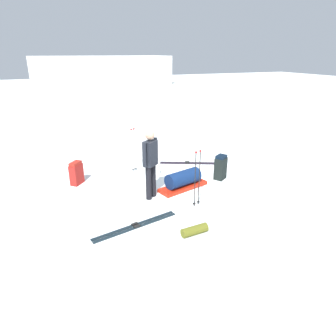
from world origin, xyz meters
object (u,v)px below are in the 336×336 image
ski_poles_planted_far (133,148)px  sleeping_mat_rolled (195,230)px  backpack_large_dark (76,173)px  ski_pair_far (187,163)px  backpack_bright (221,167)px  ski_pair_near (136,226)px  ski_poles_planted_near (197,176)px  skier_standing (150,161)px  gear_sled (183,180)px  thermos_bottle (159,169)px

ski_poles_planted_far → sleeping_mat_rolled: (0.12, -3.72, -0.64)m
backpack_large_dark → ski_pair_far: bearing=4.6°
backpack_bright → ski_poles_planted_far: ski_poles_planted_far is taller
ski_pair_near → ski_poles_planted_near: (1.59, 0.35, 0.73)m
backpack_bright → sleeping_mat_rolled: bearing=-131.7°
backpack_bright → sleeping_mat_rolled: 2.94m
skier_standing → sleeping_mat_rolled: skier_standing is taller
sleeping_mat_rolled → ski_poles_planted_far: bearing=91.9°
backpack_bright → ski_poles_planted_far: (-2.07, 1.54, 0.39)m
skier_standing → ski_poles_planted_near: (0.85, -0.78, -0.21)m
ski_pair_near → skier_standing: bearing=56.7°
backpack_large_dark → ski_poles_planted_near: size_ratio=0.47×
gear_sled → backpack_large_dark: bearing=151.6°
backpack_large_dark → backpack_bright: size_ratio=0.90×
ski_poles_planted_near → ski_pair_far: bearing=68.1°
ski_poles_planted_near → sleeping_mat_rolled: ski_poles_planted_near is taller
gear_sled → thermos_bottle: gear_sled is taller
thermos_bottle → backpack_large_dark: bearing=175.6°
skier_standing → backpack_large_dark: bearing=135.6°
ski_pair_far → backpack_bright: backpack_bright is taller
backpack_bright → ski_poles_planted_near: ski_poles_planted_near is taller
gear_sled → thermos_bottle: size_ratio=5.51×
backpack_large_dark → ski_poles_planted_near: ski_poles_planted_near is taller
ski_pair_far → backpack_large_dark: bearing=-175.4°
thermos_bottle → skier_standing: bearing=-118.4°
ski_pair_far → gear_sled: size_ratio=1.17×
skier_standing → thermos_bottle: skier_standing is taller
skier_standing → ski_poles_planted_far: size_ratio=1.29×
ski_pair_near → ski_pair_far: bearing=48.3°
ski_pair_near → ski_pair_far: same height
backpack_bright → ski_poles_planted_far: bearing=143.4°
ski_pair_near → sleeping_mat_rolled: (0.99, -0.71, 0.08)m
ski_pair_near → thermos_bottle: bearing=59.3°
backpack_large_dark → backpack_bright: 3.97m
ski_pair_far → sleeping_mat_rolled: sleeping_mat_rolled is taller
backpack_large_dark → thermos_bottle: (2.33, -0.18, -0.18)m
ski_poles_planted_near → backpack_large_dark: bearing=136.2°
backpack_large_dark → thermos_bottle: backpack_large_dark is taller
backpack_large_dark → ski_poles_planted_far: ski_poles_planted_far is taller
ski_pair_near → thermos_bottle: 2.91m
backpack_large_dark → gear_sled: backpack_large_dark is taller
ski_poles_planted_far → sleeping_mat_rolled: 3.78m
gear_sled → thermos_bottle: 1.22m
sleeping_mat_rolled → backpack_large_dark: bearing=118.4°
ski_pair_near → thermos_bottle: size_ratio=7.29×
ski_poles_planted_far → ski_poles_planted_near: bearing=-74.8°
ski_pair_near → sleeping_mat_rolled: size_ratio=3.45×
backpack_bright → thermos_bottle: backpack_bright is taller
backpack_large_dark → ski_poles_planted_near: (2.43, -2.34, 0.44)m
backpack_large_dark → ski_poles_planted_near: 3.40m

